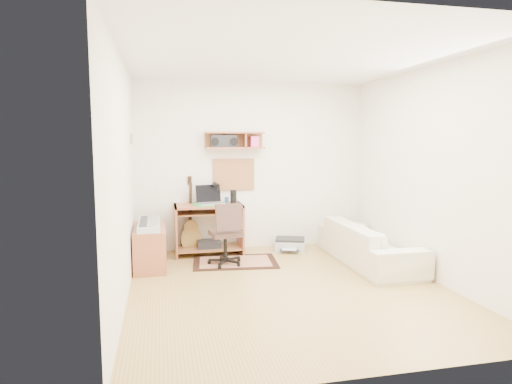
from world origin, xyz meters
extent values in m
cube|color=#B38E4A|center=(0.00, 0.00, -0.01)|extent=(3.60, 4.00, 0.01)
cube|color=white|center=(0.00, 0.00, 2.60)|extent=(3.60, 4.00, 0.01)
cube|color=white|center=(0.00, 2.00, 1.30)|extent=(3.60, 0.01, 2.60)
cube|color=white|center=(-1.80, 0.00, 1.30)|extent=(0.01, 4.00, 2.60)
cube|color=white|center=(1.80, 0.00, 1.30)|extent=(0.01, 4.00, 2.60)
cube|color=#A35839|center=(-0.30, 1.88, 1.70)|extent=(0.90, 0.25, 0.26)
cube|color=tan|center=(-0.30, 1.98, 1.17)|extent=(0.64, 0.03, 0.49)
cube|color=#4C8CBF|center=(-1.79, 1.50, 1.72)|extent=(0.02, 0.20, 0.15)
cylinder|color=black|center=(-0.36, 1.68, 0.86)|extent=(0.10, 0.10, 0.21)
cylinder|color=#325996|center=(-0.44, 1.83, 0.80)|extent=(0.07, 0.07, 0.09)
cube|color=black|center=(-0.47, 1.87, 1.68)|extent=(0.39, 0.18, 0.20)
cube|color=#D4B68E|center=(-0.42, 1.17, 0.01)|extent=(1.23, 0.88, 0.02)
cube|color=#A35839|center=(-1.58, 1.18, 0.28)|extent=(0.40, 0.90, 0.55)
cube|color=#B2B5BA|center=(-1.58, 1.18, 0.59)|extent=(0.28, 0.89, 0.08)
cylinder|color=white|center=(-1.65, 1.15, 0.14)|extent=(0.25, 0.25, 0.28)
cube|color=#A5A8AA|center=(0.53, 1.69, 0.09)|extent=(0.55, 0.49, 0.17)
imported|color=beige|center=(1.38, 0.74, 0.38)|extent=(0.56, 1.93, 0.76)
camera|label=1|loc=(-1.41, -4.73, 1.70)|focal=30.73mm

